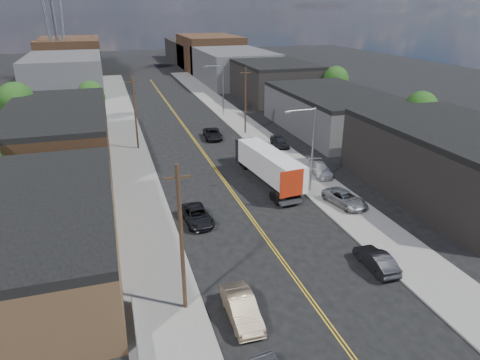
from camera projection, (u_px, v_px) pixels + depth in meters
ground at (179, 119)px, 74.25m from camera, size 260.00×260.00×0.00m
centerline at (197, 144)px, 60.98m from camera, size 0.32×120.00×0.01m
sidewalk_left at (129, 149)px, 58.34m from camera, size 5.00×140.00×0.15m
sidewalk_right at (260, 138)px, 63.58m from camera, size 5.00×140.00×0.15m
warehouse_tan at (30, 235)px, 31.10m from camera, size 12.00×22.00×5.60m
warehouse_brown at (58, 134)px, 53.90m from camera, size 12.00×26.00×6.60m
industrial_right_a at (458, 161)px, 43.60m from camera, size 14.00×22.00×7.10m
industrial_right_b at (333, 111)px, 66.78m from camera, size 14.00×24.00×6.10m
industrial_right_c at (273, 80)px, 89.48m from camera, size 14.00×22.00×7.60m
skyline_left_a at (66, 73)px, 98.16m from camera, size 16.00×30.00×8.00m
skyline_right_a at (232, 66)px, 109.19m from camera, size 16.00×30.00×8.00m
skyline_left_b at (71, 57)px, 119.89m from camera, size 16.00×26.00×10.00m
skyline_right_b at (209, 53)px, 130.91m from camera, size 16.00×26.00×10.00m
skyline_left_c at (75, 55)px, 138.13m from camera, size 16.00×40.00×7.00m
skyline_right_c at (196, 52)px, 149.16m from camera, size 16.00×40.00×7.00m
streetlight_near at (310, 143)px, 43.39m from camera, size 3.39×0.25×9.00m
streetlight_far at (221, 86)px, 74.33m from camera, size 3.39×0.25×9.00m
utility_pole_left_near at (181, 240)px, 25.85m from camera, size 1.60×0.26×10.00m
utility_pole_left_far at (135, 112)px, 56.79m from camera, size 1.60×0.26×10.00m
utility_pole_right at (245, 100)px, 63.96m from camera, size 1.60×0.26×10.00m
tree_left_mid at (17, 102)px, 61.16m from camera, size 5.10×5.04×8.37m
tree_left_far at (92, 95)px, 70.45m from camera, size 4.35×4.20×6.97m
tree_right_near at (421, 110)px, 59.48m from camera, size 4.60×4.48×7.44m
tree_right_far at (336, 81)px, 80.58m from camera, size 4.85×4.76×7.91m
semi_truck at (265, 162)px, 47.35m from camera, size 3.73×14.88×3.83m
car_left_b at (242, 308)px, 26.60m from camera, size 1.73×4.79×1.57m
car_left_c at (197, 216)px, 38.61m from camera, size 2.68×5.11×1.37m
car_right_oncoming at (376, 260)px, 31.80m from camera, size 1.55×4.32×1.42m
car_right_lot_a at (345, 198)px, 41.70m from camera, size 3.27×5.30×1.37m
car_right_lot_b at (320, 169)px, 49.20m from camera, size 2.54×4.80×1.33m
car_right_lot_c at (279, 141)px, 59.13m from camera, size 2.08×4.45×1.47m
car_ahead_truck at (213, 134)px, 63.12m from camera, size 2.93×5.43×1.45m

